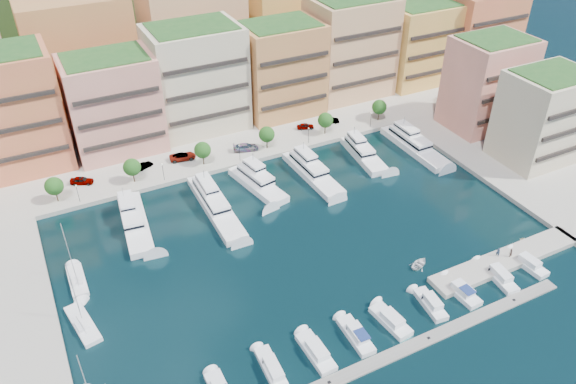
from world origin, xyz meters
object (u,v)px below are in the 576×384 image
lamppost_1 (163,169)px  lamppost_3 (308,133)px  yacht_6 (413,144)px  tree_2 (203,150)px  sailboat_1 (83,325)px  tree_3 (267,134)px  yacht_4 (311,171)px  tender_0 (420,264)px  tree_5 (379,107)px  lamppost_0 (77,191)px  car_2 (183,156)px  cruiser_7 (461,292)px  cruiser_6 (431,304)px  cruiser_4 (356,336)px  car_3 (246,147)px  cruiser_3 (316,352)px  car_4 (305,126)px  lamppost_4 (371,117)px  sailboat_2 (77,281)px  lamppost_2 (239,150)px  car_5 (330,120)px  yacht_3 (256,181)px  cruiser_9 (527,264)px  tree_1 (132,167)px  tree_4 (325,120)px  cruiser_2 (272,371)px  car_0 (82,180)px  tree_0 (54,186)px  car_1 (144,166)px  person_1 (510,253)px  yacht_2 (214,203)px  cruiser_8 (498,276)px  yacht_1 (134,220)px  person_0 (498,252)px  tender_3 (522,239)px

lamppost_1 → lamppost_3: same height
yacht_6 → tree_2: bearing=163.3°
sailboat_1 → tree_3: bearing=36.1°
yacht_4 → tender_0: size_ratio=5.22×
tree_5 → lamppost_0: bearing=-178.3°
car_2 → cruiser_7: bearing=-147.2°
cruiser_6 → tree_5: bearing=63.2°
cruiser_4 → car_3: bearing=83.3°
cruiser_6 → cruiser_3: bearing=-180.0°
lamppost_1 → tender_0: lamppost_1 is taller
car_4 → cruiser_6: bearing=-171.2°
lamppost_4 → sailboat_2: bearing=-163.1°
tender_0 → lamppost_2: bearing=-3.2°
lamppost_4 → car_5: (-7.90, 6.65, -2.07)m
yacht_3 → cruiser_3: size_ratio=2.10×
yacht_3 → car_4: size_ratio=4.06×
cruiser_9 → lamppost_3: bearing=104.8°
tree_3 → yacht_3: bearing=-124.2°
tree_1 → tree_4: same height
lamppost_0 → lamppost_1: bearing=0.0°
car_2 → car_4: bearing=-81.5°
sailboat_2 → tree_1: bearing=56.9°
cruiser_2 → car_5: 77.92m
car_0 → car_2: size_ratio=0.81×
lamppost_1 → yacht_4: yacht_4 is taller
tree_4 → car_4: tree_4 is taller
tree_0 → lamppost_3: size_ratio=1.35×
lamppost_4 → sailboat_1: bearing=-156.4°
cruiser_3 → car_2: (-0.49, 62.24, 1.29)m
car_1 → person_1: 78.91m
car_4 → car_5: 7.25m
cruiser_9 → car_4: size_ratio=1.86×
car_5 → person_1: person_1 is taller
yacht_2 → tender_0: bearing=-51.3°
cruiser_8 → cruiser_9: 7.06m
yacht_1 → cruiser_4: size_ratio=2.50×
cruiser_9 → car_1: bearing=130.4°
lamppost_0 → car_5: (64.10, 6.65, -2.07)m
cruiser_2 → person_0: 47.54m
tree_2 → car_4: 29.36m
tree_1 → cruiser_2: bearing=-84.6°
tree_0 → lamppost_4: tree_0 is taller
lamppost_1 → tree_4: bearing=3.1°
tree_3 → sailboat_2: size_ratio=0.43×
lamppost_4 → cruiser_3: (-47.14, -55.79, -3.28)m
yacht_4 → lamppost_1: bearing=159.2°
cruiser_8 → car_0: (-59.98, 62.50, 1.28)m
sailboat_1 → tender_3: 80.62m
cruiser_4 → car_2: (-7.68, 62.25, 1.27)m
lamppost_2 → sailboat_2: bearing=-150.3°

